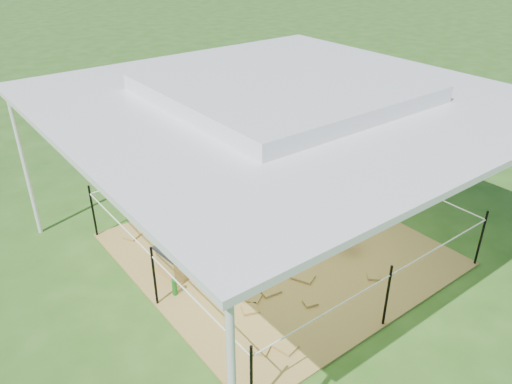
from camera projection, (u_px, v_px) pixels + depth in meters
ground at (278, 250)px, 8.40m from camera, size 90.00×90.00×0.00m
hay_patch at (278, 249)px, 8.39m from camera, size 4.60×4.60×0.03m
canopy_tent at (282, 94)px, 7.12m from camera, size 6.30×6.30×2.90m
rope_fence at (278, 217)px, 8.09m from camera, size 4.54×4.54×1.00m
straw_bale at (191, 255)px, 7.85m from camera, size 1.00×0.58×0.43m
dark_cloth at (190, 242)px, 7.74m from camera, size 1.07×0.64×0.05m
woman at (193, 210)px, 7.53m from camera, size 0.32×0.45×1.15m
green_bottle at (175, 287)px, 7.28m from camera, size 0.08×0.08×0.27m
pony at (283, 206)px, 8.81m from camera, size 1.05×0.65×0.82m
pink_hat at (283, 182)px, 8.59m from camera, size 0.26×0.26×0.12m
foal at (351, 238)px, 8.18m from camera, size 1.02×0.67×0.53m
trash_barrel at (246, 96)px, 14.31m from camera, size 0.80×0.80×0.96m
picnic_table_near at (152, 91)px, 15.11m from camera, size 2.12×1.97×0.72m
picnic_table_far at (226, 70)px, 17.43m from camera, size 1.90×1.74×0.64m
distant_person at (169, 86)px, 14.87m from camera, size 0.57×0.46×1.12m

